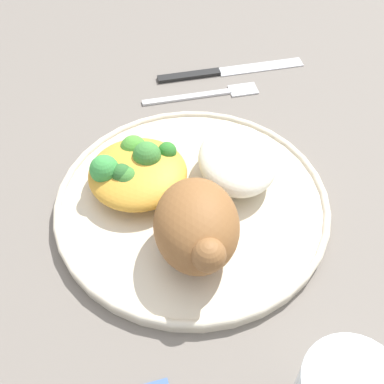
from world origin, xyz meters
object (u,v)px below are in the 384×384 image
at_px(plate, 192,203).
at_px(rice_pile, 238,160).
at_px(roasted_chicken, 192,227).
at_px(fork, 208,93).
at_px(knife, 219,71).
at_px(mac_cheese_with_broccoli, 136,170).

distance_m(plate, rice_pile, 0.06).
height_order(plate, rice_pile, rice_pile).
bearing_deg(roasted_chicken, plate, 176.13).
bearing_deg(fork, plate, -10.00).
relative_size(roasted_chicken, knife, 0.53).
bearing_deg(fork, rice_pile, 6.23).
xyz_separation_m(roasted_chicken, mac_cheese_with_broccoli, (-0.08, -0.05, -0.02)).
bearing_deg(knife, fork, -21.99).
bearing_deg(knife, mac_cheese_with_broccoli, -27.52).
distance_m(roasted_chicken, rice_pile, 0.10).
height_order(fork, knife, knife).
xyz_separation_m(plate, roasted_chicken, (0.06, -0.00, 0.04)).
bearing_deg(rice_pile, mac_cheese_with_broccoli, -86.65).
relative_size(mac_cheese_with_broccoli, knife, 0.51).
relative_size(plate, fork, 1.87).
height_order(roasted_chicken, fork, roasted_chicken).
xyz_separation_m(fork, knife, (-0.04, 0.02, 0.00)).
xyz_separation_m(rice_pile, fork, (-0.15, -0.02, -0.03)).
bearing_deg(mac_cheese_with_broccoli, knife, 152.48).
xyz_separation_m(mac_cheese_with_broccoli, knife, (-0.20, 0.10, -0.03)).
height_order(plate, roasted_chicken, roasted_chicken).
bearing_deg(knife, plate, -12.50).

